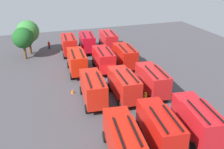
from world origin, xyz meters
name	(u,v)px	position (x,y,z in m)	size (l,w,h in m)	color
ground_plane	(112,83)	(0.00, 0.00, 0.00)	(66.93, 66.93, 0.00)	#423F44
fire_truck_0	(197,119)	(-14.73, -4.19, 2.15)	(7.46, 3.53, 3.88)	red
fire_truck_1	(152,80)	(-4.88, -4.10, 2.15)	(7.37, 3.22, 3.88)	red
fire_truck_2	(125,55)	(5.30, -4.06, 2.15)	(7.34, 3.12, 3.88)	red
fire_truck_3	(108,40)	(15.05, -4.21, 2.15)	(7.38, 3.26, 3.88)	red
fire_truck_4	(159,127)	(-14.67, 0.04, 2.15)	(7.42, 3.37, 3.88)	red
fire_truck_5	(124,84)	(-4.97, 0.05, 2.15)	(7.29, 2.98, 3.88)	red
fire_truck_6	(103,58)	(4.94, -0.15, 2.15)	(7.35, 3.15, 3.88)	red
fire_truck_7	(87,41)	(15.23, 0.17, 2.15)	(7.41, 3.35, 3.88)	red
fire_truck_8	(123,139)	(-15.30, 4.08, 2.15)	(7.44, 3.46, 3.88)	red
fire_truck_9	(93,88)	(-4.64, 4.11, 2.15)	(7.38, 3.24, 3.88)	red
fire_truck_10	(77,61)	(5.31, 4.20, 2.15)	(7.35, 3.17, 3.88)	red
fire_truck_11	(69,44)	(14.81, 3.86, 2.15)	(7.34, 3.12, 3.88)	red
firefighter_0	(145,98)	(-7.40, -1.95, 1.02)	(0.39, 0.48, 1.80)	black
firefighter_1	(49,45)	(19.45, 7.30, 0.89)	(0.42, 0.48, 1.60)	black
tree_0	(23,38)	(14.94, 12.08, 3.98)	(3.82, 3.82, 5.91)	brown
tree_1	(28,32)	(17.55, 11.10, 4.43)	(4.25, 4.25, 6.59)	brown
traffic_cone_0	(73,91)	(-1.28, 6.22, 0.29)	(0.41, 0.41, 0.58)	#F2600C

